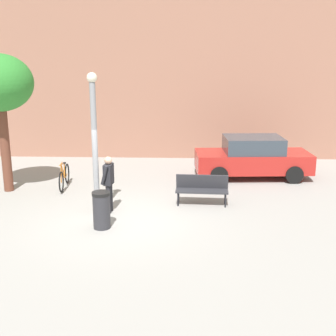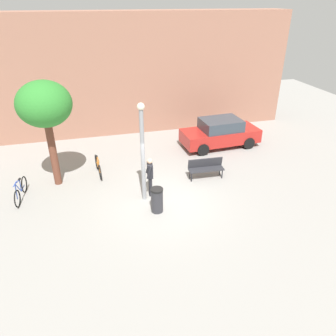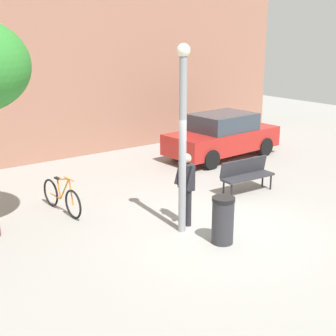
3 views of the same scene
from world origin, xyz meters
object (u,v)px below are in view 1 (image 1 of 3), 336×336
lamppost (94,138)px  park_bench (202,187)px  bicycle_orange (64,177)px  parked_car_red (253,157)px  person_by_lamppost (109,180)px  trash_bin (102,210)px

lamppost → park_bench: lamppost is taller
bicycle_orange → parked_car_red: parked_car_red is taller
person_by_lamppost → bicycle_orange: 3.14m
parked_car_red → trash_bin: parked_car_red is taller
person_by_lamppost → parked_car_red: 6.15m
parked_car_red → bicycle_orange: bearing=-166.9°
park_bench → bicycle_orange: size_ratio=0.90×
parked_car_red → park_bench: bearing=-122.5°
bicycle_orange → trash_bin: bearing=-61.2°
park_bench → parked_car_red: 3.71m
park_bench → trash_bin: bearing=-143.4°
lamppost → parked_car_red: bearing=39.7°
person_by_lamppost → park_bench: 2.88m
park_bench → trash_bin: (-2.73, -2.03, -0.04)m
lamppost → parked_car_red: size_ratio=0.94×
person_by_lamppost → park_bench: size_ratio=1.03×
lamppost → person_by_lamppost: lamppost is taller
person_by_lamppost → trash_bin: 1.31m
lamppost → person_by_lamppost: (0.31, 0.25, -1.29)m
lamppost → bicycle_orange: lamppost is taller
person_by_lamppost → park_bench: bearing=16.4°
person_by_lamppost → bicycle_orange: bearing=129.8°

